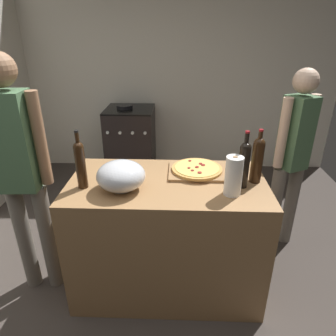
# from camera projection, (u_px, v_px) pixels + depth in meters

# --- Properties ---
(ground_plane) EXTENTS (4.39, 3.48, 0.02)m
(ground_plane) POSITION_uv_depth(u_px,v_px,m) (166.00, 221.00, 3.17)
(ground_plane) COLOR #3F3833
(kitchen_wall_rear) EXTENTS (4.39, 0.10, 2.60)m
(kitchen_wall_rear) POSITION_uv_depth(u_px,v_px,m) (171.00, 74.00, 3.97)
(kitchen_wall_rear) COLOR silver
(kitchen_wall_rear) RESTS_ON ground_plane
(counter) EXTENTS (1.34, 0.72, 0.90)m
(counter) POSITION_uv_depth(u_px,v_px,m) (167.00, 235.00, 2.23)
(counter) COLOR #9E7247
(counter) RESTS_ON ground_plane
(cutting_board) EXTENTS (0.40, 0.32, 0.02)m
(cutting_board) POSITION_uv_depth(u_px,v_px,m) (197.00, 171.00, 2.15)
(cutting_board) COLOR #9E7247
(cutting_board) RESTS_ON counter
(pizza) EXTENTS (0.36, 0.36, 0.03)m
(pizza) POSITION_uv_depth(u_px,v_px,m) (197.00, 169.00, 2.15)
(pizza) COLOR tan
(pizza) RESTS_ON cutting_board
(mixing_bowl) EXTENTS (0.31, 0.31, 0.19)m
(mixing_bowl) POSITION_uv_depth(u_px,v_px,m) (121.00, 176.00, 1.90)
(mixing_bowl) COLOR #B2B2B7
(mixing_bowl) RESTS_ON counter
(paper_towel_roll) EXTENTS (0.11, 0.11, 0.25)m
(paper_towel_roll) POSITION_uv_depth(u_px,v_px,m) (233.00, 176.00, 1.83)
(paper_towel_roll) COLOR white
(paper_towel_roll) RESTS_ON counter
(wine_bottle_green) EXTENTS (0.07, 0.07, 0.38)m
(wine_bottle_green) POSITION_uv_depth(u_px,v_px,m) (244.00, 163.00, 1.90)
(wine_bottle_green) COLOR black
(wine_bottle_green) RESTS_ON counter
(wine_bottle_dark) EXTENTS (0.06, 0.06, 0.39)m
(wine_bottle_dark) POSITION_uv_depth(u_px,v_px,m) (80.00, 163.00, 1.89)
(wine_bottle_dark) COLOR #331E0F
(wine_bottle_dark) RESTS_ON counter
(wine_bottle_amber) EXTENTS (0.08, 0.08, 0.37)m
(wine_bottle_amber) POSITION_uv_depth(u_px,v_px,m) (257.00, 158.00, 1.96)
(wine_bottle_amber) COLOR #331E0F
(wine_bottle_amber) RESTS_ON counter
(stove) EXTENTS (0.60, 0.62, 0.97)m
(stove) POSITION_uv_depth(u_px,v_px,m) (131.00, 143.00, 3.98)
(stove) COLOR black
(stove) RESTS_ON ground_plane
(person_in_stripes) EXTENTS (0.40, 0.21, 1.73)m
(person_in_stripes) POSITION_uv_depth(u_px,v_px,m) (20.00, 167.00, 1.98)
(person_in_stripes) COLOR slate
(person_in_stripes) RESTS_ON ground_plane
(person_in_red) EXTENTS (0.33, 0.27, 1.58)m
(person_in_red) POSITION_uv_depth(u_px,v_px,m) (292.00, 154.00, 2.47)
(person_in_red) COLOR slate
(person_in_red) RESTS_ON ground_plane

